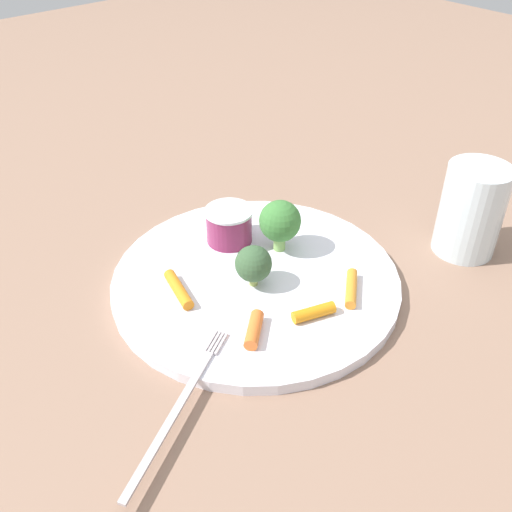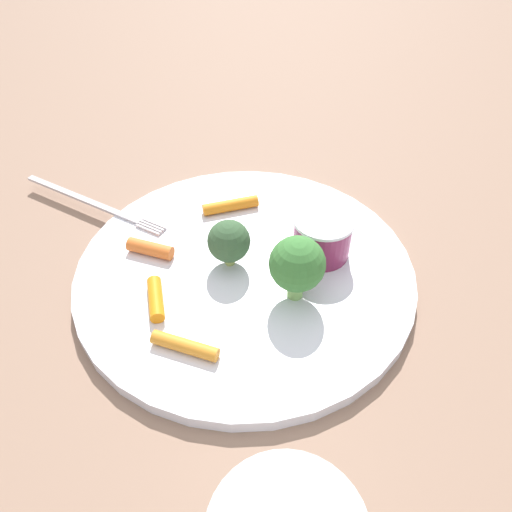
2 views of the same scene
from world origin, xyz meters
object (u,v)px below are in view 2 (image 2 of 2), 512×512
object	(u,v)px
plate	(245,271)
carrot_stick_0	(231,205)
carrot_stick_1	(185,346)
sauce_cup	(322,236)
broccoli_floret_0	(297,265)
fork	(95,204)
broccoli_floret_1	(229,241)
carrot_stick_2	(158,303)
carrot_stick_3	(150,249)

from	to	relation	value
plate	carrot_stick_0	xyz separation A→B (m)	(0.03, 0.08, 0.01)
plate	carrot_stick_1	size ratio (longest dim) A/B	5.66
sauce_cup	broccoli_floret_0	size ratio (longest dim) A/B	0.90
carrot_stick_0	fork	bearing A→B (deg)	145.86
broccoli_floret_1	plate	bearing A→B (deg)	-50.35
carrot_stick_1	fork	world-z (taller)	carrot_stick_1
carrot_stick_0	carrot_stick_2	size ratio (longest dim) A/B	1.31
carrot_stick_2	broccoli_floret_1	bearing A→B (deg)	11.87
carrot_stick_1	carrot_stick_0	bearing A→B (deg)	49.75
broccoli_floret_1	carrot_stick_1	distance (m)	0.10
plate	broccoli_floret_0	world-z (taller)	broccoli_floret_0
broccoli_floret_1	carrot_stick_0	bearing A→B (deg)	60.66
carrot_stick_1	fork	xyz separation A→B (m)	(-0.00, 0.21, -0.00)
sauce_cup	broccoli_floret_1	world-z (taller)	broccoli_floret_1
fork	carrot_stick_2	bearing A→B (deg)	-89.07
broccoli_floret_0	broccoli_floret_1	distance (m)	0.07
carrot_stick_1	sauce_cup	bearing A→B (deg)	12.85
carrot_stick_1	carrot_stick_3	distance (m)	0.11
broccoli_floret_0	broccoli_floret_1	xyz separation A→B (m)	(-0.03, 0.06, -0.01)
plate	carrot_stick_0	size ratio (longest dim) A/B	5.37
plate	broccoli_floret_1	distance (m)	0.03
sauce_cup	carrot_stick_1	distance (m)	0.16
carrot_stick_2	plate	bearing A→B (deg)	3.27
carrot_stick_0	carrot_stick_2	xyz separation A→B (m)	(-0.11, -0.08, 0.00)
plate	carrot_stick_2	xyz separation A→B (m)	(-0.08, -0.00, 0.01)
broccoli_floret_1	fork	distance (m)	0.17
sauce_cup	broccoli_floret_0	world-z (taller)	broccoli_floret_0
broccoli_floret_0	carrot_stick_0	distance (m)	0.13
carrot_stick_3	fork	bearing A→B (deg)	102.58
plate	sauce_cup	world-z (taller)	sauce_cup
sauce_cup	broccoli_floret_0	xyz separation A→B (m)	(-0.05, -0.03, 0.02)
sauce_cup	broccoli_floret_1	bearing A→B (deg)	158.29
carrot_stick_3	fork	xyz separation A→B (m)	(-0.02, 0.10, -0.00)
carrot_stick_1	carrot_stick_3	bearing A→B (deg)	80.82
plate	broccoli_floret_1	size ratio (longest dim) A/B	6.65
plate	broccoli_floret_0	distance (m)	0.07
broccoli_floret_0	broccoli_floret_1	bearing A→B (deg)	114.43
sauce_cup	carrot_stick_3	bearing A→B (deg)	149.58
carrot_stick_0	plate	bearing A→B (deg)	-110.06
carrot_stick_2	fork	distance (m)	0.16
fork	carrot_stick_0	bearing A→B (deg)	-34.14
carrot_stick_0	carrot_stick_1	xyz separation A→B (m)	(-0.11, -0.13, -0.00)
fork	plate	bearing A→B (deg)	-60.84
sauce_cup	carrot_stick_0	bearing A→B (deg)	112.29
plate	broccoli_floret_0	xyz separation A→B (m)	(0.02, -0.05, 0.04)
broccoli_floret_0	carrot_stick_2	world-z (taller)	broccoli_floret_0
carrot_stick_1	carrot_stick_2	xyz separation A→B (m)	(-0.00, 0.05, 0.00)
fork	broccoli_floret_1	bearing A→B (deg)	-61.74
sauce_cup	carrot_stick_0	xyz separation A→B (m)	(-0.04, 0.10, -0.01)
plate	fork	world-z (taller)	fork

